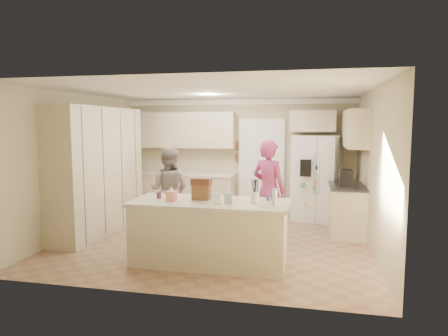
% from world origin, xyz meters
% --- Properties ---
extents(floor, '(5.20, 4.60, 0.02)m').
position_xyz_m(floor, '(0.00, 0.00, -0.01)').
color(floor, '#947151').
rests_on(floor, ground).
extents(ceiling, '(5.20, 4.60, 0.02)m').
position_xyz_m(ceiling, '(0.00, 0.00, 2.61)').
color(ceiling, white).
rests_on(ceiling, wall_back).
extents(wall_back, '(5.20, 0.02, 2.60)m').
position_xyz_m(wall_back, '(0.00, 2.31, 1.30)').
color(wall_back, '#BCB18C').
rests_on(wall_back, ground).
extents(wall_front, '(5.20, 0.02, 2.60)m').
position_xyz_m(wall_front, '(0.00, -2.31, 1.30)').
color(wall_front, '#BCB18C').
rests_on(wall_front, ground).
extents(wall_left, '(0.02, 4.60, 2.60)m').
position_xyz_m(wall_left, '(-2.61, 0.00, 1.30)').
color(wall_left, '#BCB18C').
rests_on(wall_left, ground).
extents(wall_right, '(0.02, 4.60, 2.60)m').
position_xyz_m(wall_right, '(2.61, 0.00, 1.30)').
color(wall_right, '#BCB18C').
rests_on(wall_right, ground).
extents(crown_back, '(5.20, 0.08, 0.12)m').
position_xyz_m(crown_back, '(0.00, 2.26, 2.53)').
color(crown_back, white).
rests_on(crown_back, wall_back).
extents(pantry_bank, '(0.60, 2.60, 2.35)m').
position_xyz_m(pantry_bank, '(-2.30, 0.20, 1.18)').
color(pantry_bank, beige).
rests_on(pantry_bank, floor).
extents(back_base_cab, '(2.20, 0.60, 0.88)m').
position_xyz_m(back_base_cab, '(-1.15, 2.00, 0.44)').
color(back_base_cab, beige).
rests_on(back_base_cab, floor).
extents(back_countertop, '(2.24, 0.63, 0.04)m').
position_xyz_m(back_countertop, '(-1.15, 1.99, 0.90)').
color(back_countertop, beige).
rests_on(back_countertop, back_base_cab).
extents(back_upper_cab, '(2.20, 0.35, 0.80)m').
position_xyz_m(back_upper_cab, '(-1.15, 2.12, 1.90)').
color(back_upper_cab, beige).
rests_on(back_upper_cab, wall_back).
extents(doorway_opening, '(0.90, 0.06, 2.10)m').
position_xyz_m(doorway_opening, '(0.55, 2.28, 1.05)').
color(doorway_opening, black).
rests_on(doorway_opening, floor).
extents(doorway_casing, '(1.02, 0.03, 2.22)m').
position_xyz_m(doorway_casing, '(0.55, 2.24, 1.05)').
color(doorway_casing, white).
rests_on(doorway_casing, floor).
extents(wall_frame_upper, '(0.15, 0.02, 0.20)m').
position_xyz_m(wall_frame_upper, '(0.02, 2.27, 1.55)').
color(wall_frame_upper, brown).
rests_on(wall_frame_upper, wall_back).
extents(wall_frame_lower, '(0.15, 0.02, 0.20)m').
position_xyz_m(wall_frame_lower, '(0.02, 2.27, 1.28)').
color(wall_frame_lower, brown).
rests_on(wall_frame_lower, wall_back).
extents(refrigerator, '(1.05, 0.92, 1.80)m').
position_xyz_m(refrigerator, '(1.75, 1.95, 0.90)').
color(refrigerator, white).
rests_on(refrigerator, floor).
extents(fridge_seam, '(0.02, 0.02, 1.78)m').
position_xyz_m(fridge_seam, '(1.75, 1.59, 0.90)').
color(fridge_seam, gray).
rests_on(fridge_seam, refrigerator).
extents(fridge_dispenser, '(0.22, 0.03, 0.35)m').
position_xyz_m(fridge_dispenser, '(1.53, 1.58, 1.15)').
color(fridge_dispenser, black).
rests_on(fridge_dispenser, refrigerator).
extents(fridge_handle_l, '(0.02, 0.02, 0.85)m').
position_xyz_m(fridge_handle_l, '(1.70, 1.58, 1.05)').
color(fridge_handle_l, silver).
rests_on(fridge_handle_l, refrigerator).
extents(fridge_handle_r, '(0.02, 0.02, 0.85)m').
position_xyz_m(fridge_handle_r, '(1.80, 1.58, 1.05)').
color(fridge_handle_r, silver).
rests_on(fridge_handle_r, refrigerator).
extents(over_fridge_cab, '(0.95, 0.35, 0.45)m').
position_xyz_m(over_fridge_cab, '(1.65, 2.12, 2.10)').
color(over_fridge_cab, beige).
rests_on(over_fridge_cab, wall_back).
extents(right_base_cab, '(0.60, 1.20, 0.88)m').
position_xyz_m(right_base_cab, '(2.30, 1.00, 0.44)').
color(right_base_cab, beige).
rests_on(right_base_cab, floor).
extents(right_countertop, '(0.63, 1.24, 0.04)m').
position_xyz_m(right_countertop, '(2.29, 1.00, 0.90)').
color(right_countertop, '#2D2B28').
rests_on(right_countertop, right_base_cab).
extents(right_upper_cab, '(0.35, 1.50, 0.70)m').
position_xyz_m(right_upper_cab, '(2.43, 1.20, 1.95)').
color(right_upper_cab, beige).
rests_on(right_upper_cab, wall_right).
extents(coffee_maker, '(0.22, 0.28, 0.30)m').
position_xyz_m(coffee_maker, '(2.25, 0.80, 1.07)').
color(coffee_maker, black).
rests_on(coffee_maker, right_countertop).
extents(island_base, '(2.20, 0.90, 0.88)m').
position_xyz_m(island_base, '(0.20, -1.10, 0.44)').
color(island_base, beige).
rests_on(island_base, floor).
extents(island_top, '(2.28, 0.96, 0.05)m').
position_xyz_m(island_top, '(0.20, -1.10, 0.90)').
color(island_top, beige).
rests_on(island_top, island_base).
extents(utensil_crock, '(0.13, 0.13, 0.15)m').
position_xyz_m(utensil_crock, '(0.85, -1.05, 1.00)').
color(utensil_crock, white).
rests_on(utensil_crock, island_top).
extents(tissue_box, '(0.13, 0.13, 0.14)m').
position_xyz_m(tissue_box, '(-0.35, -1.20, 1.00)').
color(tissue_box, '#EE807A').
rests_on(tissue_box, island_top).
extents(tissue_plume, '(0.08, 0.08, 0.08)m').
position_xyz_m(tissue_plume, '(-0.35, -1.20, 1.10)').
color(tissue_plume, white).
rests_on(tissue_plume, tissue_box).
extents(dollhouse_body, '(0.26, 0.18, 0.22)m').
position_xyz_m(dollhouse_body, '(0.05, -1.00, 1.04)').
color(dollhouse_body, brown).
rests_on(dollhouse_body, island_top).
extents(dollhouse_roof, '(0.28, 0.20, 0.10)m').
position_xyz_m(dollhouse_roof, '(0.05, -1.00, 1.20)').
color(dollhouse_roof, '#592D1E').
rests_on(dollhouse_roof, dollhouse_body).
extents(jam_jar, '(0.07, 0.07, 0.09)m').
position_xyz_m(jam_jar, '(-0.60, -1.05, 0.97)').
color(jam_jar, '#59263F').
rests_on(jam_jar, island_top).
extents(greeting_card_a, '(0.12, 0.06, 0.16)m').
position_xyz_m(greeting_card_a, '(0.35, -1.30, 1.01)').
color(greeting_card_a, white).
rests_on(greeting_card_a, island_top).
extents(greeting_card_b, '(0.12, 0.05, 0.16)m').
position_xyz_m(greeting_card_b, '(0.50, -1.25, 1.01)').
color(greeting_card_b, silver).
rests_on(greeting_card_b, island_top).
extents(water_bottle, '(0.07, 0.07, 0.24)m').
position_xyz_m(water_bottle, '(1.15, -1.25, 1.04)').
color(water_bottle, silver).
rests_on(water_bottle, island_top).
extents(shaker_salt, '(0.05, 0.05, 0.09)m').
position_xyz_m(shaker_salt, '(1.02, -0.88, 0.97)').
color(shaker_salt, '#3F3DA1').
rests_on(shaker_salt, island_top).
extents(shaker_pepper, '(0.05, 0.05, 0.09)m').
position_xyz_m(shaker_pepper, '(1.09, -0.88, 0.97)').
color(shaker_pepper, '#3F3DA1').
rests_on(shaker_pepper, island_top).
extents(teen_boy, '(0.81, 0.65, 1.60)m').
position_xyz_m(teen_boy, '(-0.98, 0.42, 0.80)').
color(teen_boy, '#999390').
rests_on(teen_boy, floor).
extents(teen_girl, '(0.77, 0.67, 1.77)m').
position_xyz_m(teen_girl, '(0.91, 0.33, 0.88)').
color(teen_girl, '#AA3E4C').
rests_on(teen_girl, floor).
extents(fridge_magnets, '(0.76, 0.02, 1.44)m').
position_xyz_m(fridge_magnets, '(1.75, 1.58, 0.90)').
color(fridge_magnets, tan).
rests_on(fridge_magnets, refrigerator).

